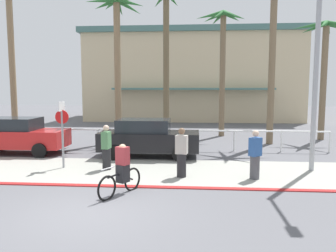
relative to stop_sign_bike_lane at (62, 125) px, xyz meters
The scene contains 19 objects.
ground_plane 6.28m from the stop_sign_bike_lane, 66.18° to the left, with size 80.00×80.00×0.00m, color #5B5B60.
sidewalk_strip 2.97m from the stop_sign_bike_lane, ahead, with size 44.00×4.00×0.02m, color #9E9E93.
curb_paint 3.72m from the stop_sign_bike_lane, 42.80° to the right, with size 44.00×0.24×0.03m, color maroon.
building_backdrop 23.22m from the stop_sign_bike_lane, 77.98° to the left, with size 20.53×11.49×8.48m.
rail_fence 4.79m from the stop_sign_bike_lane, 58.81° to the left, with size 18.09×0.08×1.04m.
stop_sign_bike_lane is the anchor object (origin of this frame).
streetlight_curb 9.74m from the stop_sign_bike_lane, ahead, with size 0.24×2.54×7.50m.
palm_tree_2 10.67m from the stop_sign_bike_lane, 128.95° to the left, with size 3.14×3.23×9.27m.
palm_tree_3 7.71m from the stop_sign_bike_lane, 83.46° to the left, with size 3.00×3.15×8.02m.
palm_tree_4 9.76m from the stop_sign_bike_lane, 67.46° to the left, with size 3.40×3.28×8.79m.
palm_tree_5 12.25m from the stop_sign_bike_lane, 54.08° to the left, with size 3.17×3.00×7.88m.
palm_tree_6 12.30m from the stop_sign_bike_lane, 35.08° to the left, with size 3.59×3.31×9.19m.
palm_tree_7 15.37m from the stop_sign_bike_lane, 33.32° to the left, with size 3.42×3.26×6.96m.
car_red_1 4.27m from the stop_sign_bike_lane, 140.69° to the left, with size 4.40×2.02×1.69m.
car_black_2 3.89m from the stop_sign_bike_lane, 38.85° to the left, with size 4.40×2.02×1.69m.
cyclist_black_0 4.31m from the stop_sign_bike_lane, 45.57° to the right, with size 0.93×1.62×1.50m.
pedestrian_0 1.96m from the stop_sign_bike_lane, ahead, with size 0.35×0.43×1.71m.
pedestrian_1 7.20m from the stop_sign_bike_lane, ahead, with size 0.47×0.46×1.68m.
pedestrian_2 4.78m from the stop_sign_bike_lane, 12.38° to the right, with size 0.44×0.38×1.72m.
Camera 1 is at (2.58, -7.92, 3.07)m, focal length 36.06 mm.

